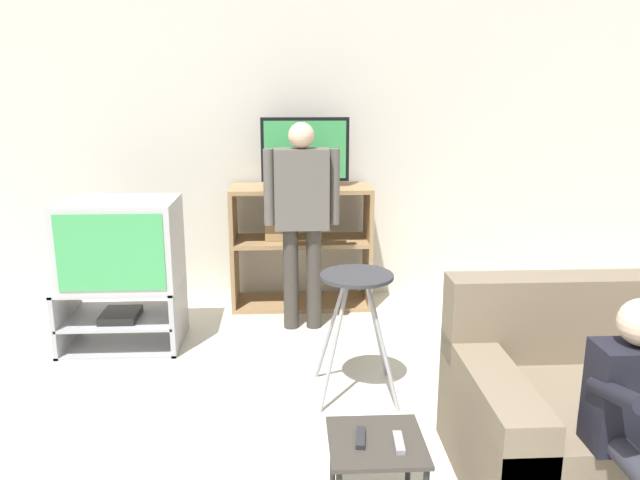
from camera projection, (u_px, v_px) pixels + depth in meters
name	position (u px, v px, depth m)	size (l,w,h in m)	color
wall_back	(310.00, 140.00, 5.04)	(6.40, 0.06, 2.60)	beige
tv_stand	(123.00, 314.00, 4.26)	(0.79, 0.56, 0.44)	#A8A8AD
television_main	(121.00, 243.00, 4.12)	(0.75, 0.53, 0.57)	#B2B2B7
media_shelf	(301.00, 245.00, 4.96)	(1.10, 0.44, 0.97)	#9E7A51
television_flat	(305.00, 154.00, 4.79)	(0.68, 0.20, 0.53)	black
folding_stool	(357.00, 294.00, 3.48)	(0.45, 0.45, 0.72)	#99999E
snack_table	(376.00, 452.00, 2.49)	(0.38, 0.38, 0.37)	#38332D
remote_control_black	(361.00, 438.00, 2.48)	(0.04, 0.14, 0.02)	#232328
remote_control_white	(399.00, 442.00, 2.44)	(0.04, 0.14, 0.02)	gray
couch	(622.00, 418.00, 2.79)	(1.46, 0.94, 0.86)	#756651
person_standing_adult	(302.00, 207.00, 4.38)	(0.53, 0.20, 1.49)	#3D3833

